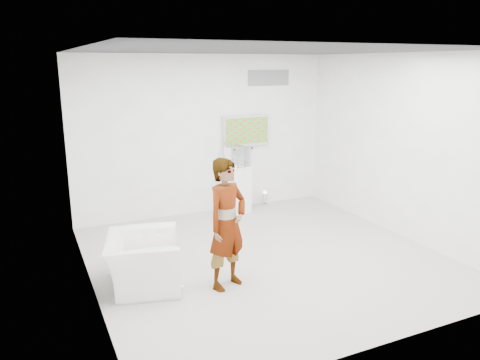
{
  "coord_description": "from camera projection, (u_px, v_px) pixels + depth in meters",
  "views": [
    {
      "loc": [
        -3.12,
        -5.75,
        2.84
      ],
      "look_at": [
        -0.15,
        0.6,
        1.08
      ],
      "focal_mm": 35.0,
      "sensor_mm": 36.0,
      "label": 1
    }
  ],
  "objects": [
    {
      "name": "logo_decal",
      "position": [
        269.0,
        78.0,
        9.15
      ],
      "size": [
        0.9,
        0.02,
        0.3
      ],
      "primitive_type": "cube",
      "color": "slate",
      "rests_on": "room"
    },
    {
      "name": "room",
      "position": [
        267.0,
        159.0,
        6.66
      ],
      "size": [
        5.01,
        5.01,
        3.0
      ],
      "color": "#B0A9A2",
      "rests_on": "ground"
    },
    {
      "name": "pedestal",
      "position": [
        237.0,
        189.0,
        9.07
      ],
      "size": [
        0.51,
        0.51,
        0.92
      ],
      "primitive_type": "cube",
      "rotation": [
        0.0,
        0.0,
        0.16
      ],
      "color": "white",
      "rests_on": "room"
    },
    {
      "name": "armchair",
      "position": [
        143.0,
        261.0,
        6.06
      ],
      "size": [
        1.14,
        1.24,
        0.68
      ],
      "primitive_type": "imported",
      "rotation": [
        0.0,
        0.0,
        1.32
      ],
      "color": "white",
      "rests_on": "room"
    },
    {
      "name": "console",
      "position": [
        237.0,
        161.0,
        8.93
      ],
      "size": [
        0.06,
        0.15,
        0.2
      ],
      "primitive_type": "cube",
      "rotation": [
        0.0,
        0.0,
        -0.13
      ],
      "color": "white",
      "rests_on": "pedestal"
    },
    {
      "name": "wii_remote",
      "position": [
        232.0,
        167.0,
        6.04
      ],
      "size": [
        0.1,
        0.14,
        0.04
      ],
      "primitive_type": "cube",
      "rotation": [
        0.0,
        0.0,
        0.5
      ],
      "color": "white",
      "rests_on": "person"
    },
    {
      "name": "tv",
      "position": [
        246.0,
        130.0,
        9.15
      ],
      "size": [
        1.0,
        0.08,
        0.6
      ],
      "primitive_type": "cube",
      "color": "#BABBBF",
      "rests_on": "room"
    },
    {
      "name": "person",
      "position": [
        227.0,
        224.0,
        5.93
      ],
      "size": [
        0.73,
        0.62,
        1.7
      ],
      "primitive_type": "imported",
      "rotation": [
        0.0,
        0.0,
        0.4
      ],
      "color": "white",
      "rests_on": "room"
    },
    {
      "name": "floor_uplight",
      "position": [
        265.0,
        199.0,
        9.53
      ],
      "size": [
        0.23,
        0.23,
        0.3
      ],
      "primitive_type": "cylinder",
      "rotation": [
        0.0,
        0.0,
        -0.26
      ],
      "color": "white",
      "rests_on": "room"
    },
    {
      "name": "vitrine",
      "position": [
        237.0,
        156.0,
        8.91
      ],
      "size": [
        0.44,
        0.44,
        0.37
      ],
      "primitive_type": "cube",
      "rotation": [
        0.0,
        0.0,
        0.24
      ],
      "color": "white",
      "rests_on": "pedestal"
    }
  ]
}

